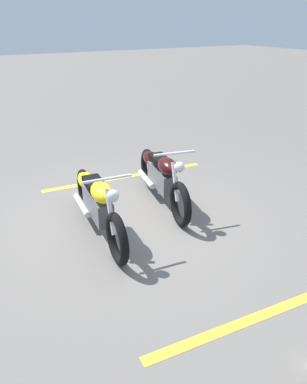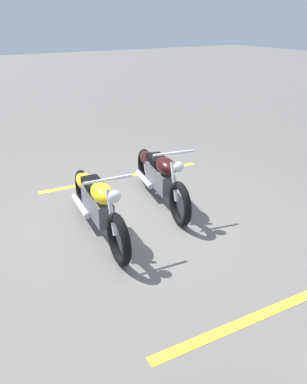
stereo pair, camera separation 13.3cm
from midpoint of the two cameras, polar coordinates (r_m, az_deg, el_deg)
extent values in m
plane|color=#66605B|center=(5.78, -1.85, -4.09)|extent=(60.00, 60.00, 0.00)
torus|color=black|center=(4.66, -4.68, -7.04)|extent=(0.68, 0.19, 0.67)
torus|color=black|center=(5.99, -9.64, 0.25)|extent=(0.68, 0.19, 0.67)
cube|color=#59595E|center=(5.32, -7.69, -1.90)|extent=(0.86, 0.32, 0.32)
ellipsoid|color=yellow|center=(4.95, -6.99, -0.08)|extent=(0.55, 0.34, 0.24)
ellipsoid|color=yellow|center=(5.76, -9.39, 1.68)|extent=(0.58, 0.31, 0.22)
cube|color=black|center=(5.31, -8.26, 1.38)|extent=(0.47, 0.29, 0.09)
cylinder|color=silver|center=(4.72, -5.72, -2.99)|extent=(0.27, 0.09, 0.56)
cylinder|color=silver|center=(4.59, -6.14, 1.98)|extent=(0.11, 0.62, 0.04)
sphere|color=silver|center=(4.47, -5.26, -0.59)|extent=(0.15, 0.15, 0.15)
cylinder|color=silver|center=(5.70, -10.09, -1.93)|extent=(0.71, 0.17, 0.09)
torus|color=black|center=(5.49, 4.76, -1.86)|extent=(0.68, 0.25, 0.67)
torus|color=black|center=(6.83, -0.22, 3.71)|extent=(0.68, 0.25, 0.67)
cube|color=#59595E|center=(6.15, 1.85, 2.13)|extent=(0.87, 0.40, 0.32)
ellipsoid|color=black|center=(5.81, 2.79, 3.89)|extent=(0.57, 0.39, 0.24)
ellipsoid|color=black|center=(6.61, 0.20, 5.06)|extent=(0.60, 0.36, 0.22)
cube|color=black|center=(6.17, 1.48, 4.98)|extent=(0.48, 0.33, 0.09)
cylinder|color=silver|center=(5.57, 3.95, 1.55)|extent=(0.27, 0.11, 0.56)
cylinder|color=silver|center=(5.46, 3.89, 5.84)|extent=(0.17, 0.61, 0.04)
sphere|color=silver|center=(5.33, 4.63, 3.75)|extent=(0.15, 0.15, 0.15)
cylinder|color=silver|center=(6.52, -0.51, 1.97)|extent=(0.70, 0.24, 0.09)
cube|color=yellow|center=(7.31, -3.64, 2.32)|extent=(0.39, 3.20, 0.01)
cube|color=yellow|center=(4.40, 19.40, -16.13)|extent=(0.39, 3.20, 0.01)
camera|label=1|loc=(0.07, 90.75, -0.34)|focal=35.45mm
camera|label=2|loc=(0.07, -89.25, 0.34)|focal=35.45mm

